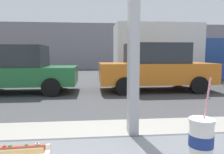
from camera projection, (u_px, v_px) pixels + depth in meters
The scene contains 7 objects.
ground_plane at pixel (97, 88), 9.07m from camera, with size 60.00×60.00×0.00m, color #424244.
building_facade_far at pixel (93, 46), 21.53m from camera, with size 28.00×1.20×4.55m, color gray.
soda_cup_left at pixel (201, 140), 0.80m from camera, with size 0.10×0.10×0.33m.
hotdog_tray_far at pixel (18, 152), 0.85m from camera, with size 0.25×0.11×0.05m.
parked_car_green at pixel (18, 69), 7.85m from camera, with size 4.17×2.04×1.76m.
parked_car_orange at pixel (155, 67), 8.35m from camera, with size 4.40×2.04×1.86m.
box_truck at pixel (167, 50), 12.57m from camera, with size 6.64×2.44×3.18m.
Camera 1 is at (-0.21, -0.99, 1.41)m, focal length 33.83 mm.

